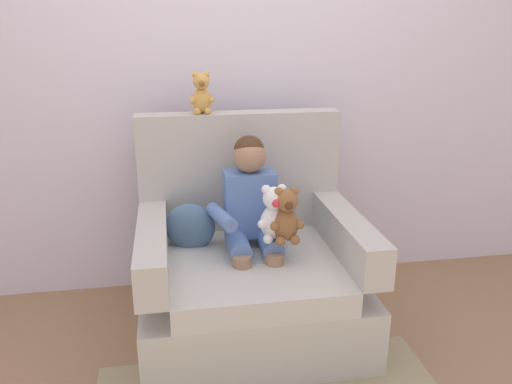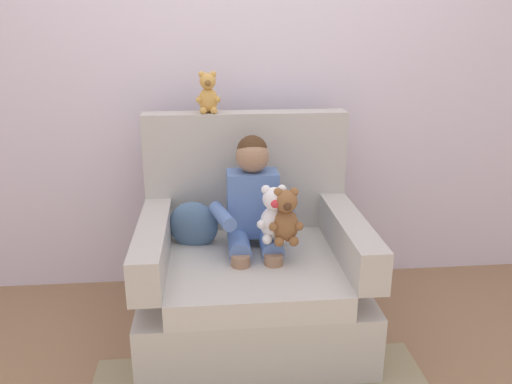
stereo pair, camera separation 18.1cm
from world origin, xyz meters
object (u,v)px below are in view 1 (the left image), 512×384
Objects in this scene: plush_brown at (286,217)px; plush_honey_on_backrest at (201,94)px; plush_white at (274,215)px; seated_child at (252,210)px; throw_pillow at (190,227)px; armchair at (250,270)px.

plush_honey_on_backrest is (-0.35, 0.50, 0.52)m from plush_brown.
plush_brown is at bearing -24.34° from plush_white.
plush_white is 0.06m from plush_brown.
seated_child is 2.93× the size of plush_white.
seated_child is at bearing 127.07° from plush_white.
throw_pillow is (-0.44, 0.29, -0.14)m from plush_brown.
armchair is 0.42m from plush_brown.
plush_white is 0.49m from throw_pillow.
plush_honey_on_backrest reaches higher than plush_brown.
armchair reaches higher than plush_brown.
plush_white is at bearing -58.06° from seated_child.
armchair is at bearing -121.79° from seated_child.
armchair is at bearing -57.65° from plush_honey_on_backrest.
plush_brown is 0.55m from throw_pillow.
plush_white reaches higher than throw_pillow.
seated_child is 0.34m from throw_pillow.
plush_honey_on_backrest reaches higher than throw_pillow.
plush_honey_on_backrest reaches higher than seated_child.
seated_child is 3.75× the size of plush_honey_on_backrest.
armchair is 1.34× the size of seated_child.
throw_pillow is (-0.29, 0.12, 0.21)m from armchair.
plush_white is (0.10, -0.13, 0.35)m from armchair.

